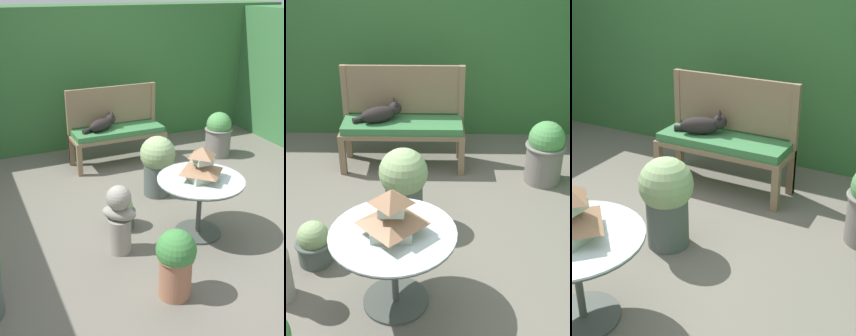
{
  "view_description": "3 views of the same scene",
  "coord_description": "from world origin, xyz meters",
  "views": [
    {
      "loc": [
        -1.67,
        -3.56,
        2.16
      ],
      "look_at": [
        -0.02,
        0.14,
        0.39
      ],
      "focal_mm": 45.0,
      "sensor_mm": 36.0,
      "label": 1
    },
    {
      "loc": [
        0.46,
        -2.94,
        2.28
      ],
      "look_at": [
        0.39,
        0.37,
        0.45
      ],
      "focal_mm": 50.0,
      "sensor_mm": 36.0,
      "label": 2
    },
    {
      "loc": [
        1.87,
        -2.15,
        1.91
      ],
      "look_at": [
        0.4,
        0.56,
        0.52
      ],
      "focal_mm": 50.0,
      "sensor_mm": 36.0,
      "label": 3
    }
  ],
  "objects": [
    {
      "name": "ground",
      "position": [
        0.0,
        0.0,
        0.0
      ],
      "size": [
        30.0,
        30.0,
        0.0
      ],
      "primitive_type": "plane",
      "color": "#666056"
    },
    {
      "name": "foliage_hedge_back",
      "position": [
        0.0,
        2.4,
        0.95
      ],
      "size": [
        6.4,
        0.81,
        1.91
      ],
      "primitive_type": "cube",
      "color": "#336633",
      "rests_on": "ground"
    },
    {
      "name": "garden_bench",
      "position": [
        0.13,
        1.23,
        0.4
      ],
      "size": [
        1.21,
        0.42,
        0.48
      ],
      "color": "#7F664C",
      "rests_on": "ground"
    },
    {
      "name": "bench_backrest",
      "position": [
        0.13,
        1.42,
        0.68
      ],
      "size": [
        1.21,
        0.06,
        0.98
      ],
      "color": "#7F664C",
      "rests_on": "ground"
    },
    {
      "name": "cat",
      "position": [
        -0.07,
        1.24,
        0.56
      ],
      "size": [
        0.47,
        0.29,
        0.22
      ],
      "rotation": [
        0.0,
        0.0,
        0.45
      ],
      "color": "black",
      "rests_on": "garden_bench"
    },
    {
      "name": "patio_table",
      "position": [
        0.2,
        -0.66,
        0.45
      ],
      "size": [
        0.79,
        0.79,
        0.56
      ],
      "color": "#424742",
      "rests_on": "ground"
    },
    {
      "name": "pagoda_birdhouse",
      "position": [
        0.2,
        -0.66,
        0.69
      ],
      "size": [
        0.33,
        0.33,
        0.31
      ],
      "color": "#B2BCA8",
      "rests_on": "patio_table"
    },
    {
      "name": "potted_plant_table_far",
      "position": [
        0.2,
        0.23,
        0.38
      ],
      "size": [
        0.39,
        0.39,
        0.68
      ],
      "color": "#4C5651",
      "rests_on": "ground"
    },
    {
      "name": "potted_plant_table_near",
      "position": [
        -0.42,
        -0.26,
        0.16
      ],
      "size": [
        0.28,
        0.28,
        0.34
      ],
      "color": "#4C5651",
      "rests_on": "ground"
    },
    {
      "name": "potted_plant_path_edge",
      "position": [
        1.47,
        0.95,
        0.31
      ],
      "size": [
        0.37,
        0.37,
        0.61
      ],
      "color": "slate",
      "rests_on": "ground"
    }
  ]
}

